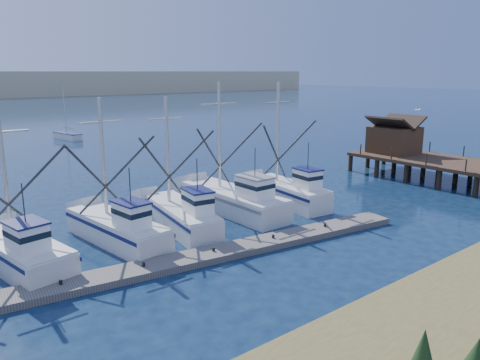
% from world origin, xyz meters
% --- Properties ---
extents(ground, '(500.00, 500.00, 0.00)m').
position_xyz_m(ground, '(0.00, 0.00, 0.00)').
color(ground, '#0B1933').
rests_on(ground, ground).
extents(floating_dock, '(27.64, 5.51, 0.37)m').
position_xyz_m(floating_dock, '(-6.77, 5.17, 0.18)').
color(floating_dock, '#645F59').
rests_on(floating_dock, ground).
extents(timber_pier, '(7.00, 20.00, 8.00)m').
position_xyz_m(timber_pier, '(21.50, 8.46, 2.57)').
color(timber_pier, black).
rests_on(timber_pier, ground).
extents(trawler_fleet, '(27.53, 9.63, 9.28)m').
position_xyz_m(trawler_fleet, '(-6.54, 10.26, 0.95)').
color(trawler_fleet, silver).
rests_on(trawler_fleet, ground).
extents(sailboat_near, '(2.53, 6.05, 8.10)m').
position_xyz_m(sailboat_near, '(3.74, 56.28, 0.50)').
color(sailboat_near, silver).
rests_on(sailboat_near, ground).
extents(flying_gull, '(1.18, 0.22, 0.22)m').
position_xyz_m(flying_gull, '(18.03, 7.75, 6.71)').
color(flying_gull, white).
rests_on(flying_gull, ground).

